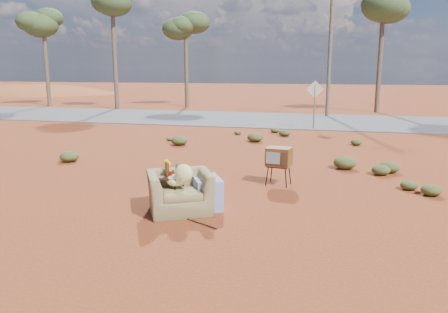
# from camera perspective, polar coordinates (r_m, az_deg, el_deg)

# --- Properties ---
(ground) EXTENTS (140.00, 140.00, 0.00)m
(ground) POSITION_cam_1_polar(r_m,az_deg,el_deg) (8.95, -1.81, -6.29)
(ground) COLOR brown
(ground) RESTS_ON ground
(highway) EXTENTS (140.00, 7.00, 0.04)m
(highway) POSITION_cam_1_polar(r_m,az_deg,el_deg) (23.47, 8.27, 4.72)
(highway) COLOR #565659
(highway) RESTS_ON ground
(dirt_mound) EXTENTS (26.00, 18.00, 2.00)m
(dirt_mound) POSITION_cam_1_polar(r_m,az_deg,el_deg) (53.23, -23.60, 7.58)
(dirt_mound) COLOR #9F4D26
(dirt_mound) RESTS_ON ground
(armchair) EXTENTS (1.56, 1.45, 1.05)m
(armchair) POSITION_cam_1_polar(r_m,az_deg,el_deg) (8.48, -5.12, -3.89)
(armchair) COLOR olive
(armchair) RESTS_ON ground
(tv_unit) EXTENTS (0.62, 0.54, 0.90)m
(tv_unit) POSITION_cam_1_polar(r_m,az_deg,el_deg) (10.35, 7.18, -0.09)
(tv_unit) COLOR black
(tv_unit) RESTS_ON ground
(side_table) EXTENTS (0.51, 0.51, 0.94)m
(side_table) POSITION_cam_1_polar(r_m,az_deg,el_deg) (8.60, -7.09, -2.34)
(side_table) COLOR #351F13
(side_table) RESTS_ON ground
(rusty_bar) EXTENTS (1.15, 0.64, 0.03)m
(rusty_bar) POSITION_cam_1_polar(r_m,az_deg,el_deg) (8.03, -4.29, -8.28)
(rusty_bar) COLOR #512A15
(rusty_bar) RESTS_ON ground
(road_sign) EXTENTS (0.78, 0.06, 2.19)m
(road_sign) POSITION_cam_1_polar(r_m,az_deg,el_deg) (20.25, 11.76, 7.75)
(road_sign) COLOR brown
(road_sign) RESTS_ON ground
(eucalyptus_far_left) EXTENTS (3.20, 3.20, 7.10)m
(eucalyptus_far_left) POSITION_cam_1_polar(r_m,az_deg,el_deg) (34.91, -22.56, 15.90)
(eucalyptus_far_left) COLOR brown
(eucalyptus_far_left) RESTS_ON ground
(eucalyptus_left) EXTENTS (3.20, 3.20, 8.10)m
(eucalyptus_left) POSITION_cam_1_polar(r_m,az_deg,el_deg) (31.03, -14.41, 18.88)
(eucalyptus_left) COLOR brown
(eucalyptus_left) RESTS_ON ground
(eucalyptus_near_left) EXTENTS (3.20, 3.20, 6.60)m
(eucalyptus_near_left) POSITION_cam_1_polar(r_m,az_deg,el_deg) (32.03, -5.03, 16.29)
(eucalyptus_near_left) COLOR brown
(eucalyptus_near_left) RESTS_ON ground
(eucalyptus_center) EXTENTS (3.20, 3.20, 7.60)m
(eucalyptus_center) POSITION_cam_1_polar(r_m,az_deg,el_deg) (29.54, 20.13, 17.99)
(eucalyptus_center) COLOR brown
(eucalyptus_center) RESTS_ON ground
(utility_pole_center) EXTENTS (1.40, 0.20, 8.00)m
(utility_pole_center) POSITION_cam_1_polar(r_m,az_deg,el_deg) (25.73, 13.71, 14.31)
(utility_pole_center) COLOR brown
(utility_pole_center) RESTS_ON ground
(scrub_patch) EXTENTS (17.49, 8.07, 0.33)m
(scrub_patch) POSITION_cam_1_polar(r_m,az_deg,el_deg) (13.25, -0.04, 0.20)
(scrub_patch) COLOR #4D5525
(scrub_patch) RESTS_ON ground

